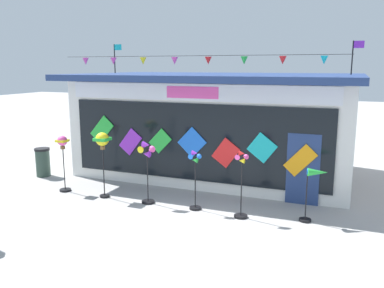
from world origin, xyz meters
The scene contains 9 objects.
ground_plane centered at (0.00, 0.00, 0.00)m, with size 80.00×80.00×0.00m, color #9E9B99.
kite_shop_building centered at (-0.93, 5.77, 1.79)m, with size 9.54×5.96×4.64m.
wind_spinner_far_left centered at (-4.58, 1.72, 1.30)m, with size 0.35×0.35×1.74m.
wind_spinner_left centered at (-3.11, 1.67, 1.62)m, with size 0.40×0.40×1.94m.
wind_spinner_center_left centered at (-1.67, 1.66, 1.21)m, with size 0.45×0.37×1.78m.
wind_spinner_center_right centered at (-0.25, 1.69, 0.95)m, with size 0.33×0.32×1.63m.
wind_spinner_right centered at (1.05, 1.57, 0.95)m, with size 0.35×0.35×1.75m.
wind_spinner_far_right centered at (2.78, 1.93, 0.99)m, with size 0.64×0.32×1.38m.
trash_bin centered at (-6.43, 2.83, 0.51)m, with size 0.52×0.52×1.00m.
Camera 1 is at (3.54, -7.94, 3.81)m, focal length 37.69 mm.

